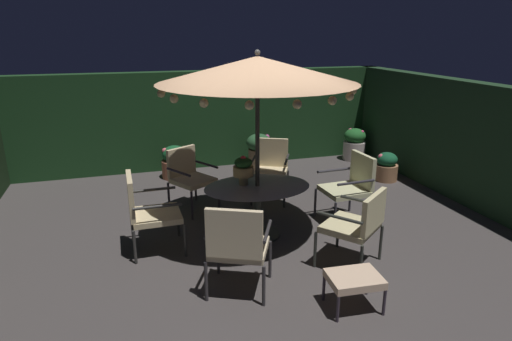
{
  "coord_description": "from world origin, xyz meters",
  "views": [
    {
      "loc": [
        -1.5,
        -5.14,
        2.68
      ],
      "look_at": [
        0.12,
        0.16,
        0.91
      ],
      "focal_mm": 30.87,
      "sensor_mm": 36.0,
      "label": 1
    }
  ],
  "objects_px": {
    "patio_dining_table": "(257,198)",
    "patio_chair_east": "(358,222)",
    "patio_chair_south": "(271,165)",
    "potted_plant_right_near": "(259,150)",
    "patio_chair_northeast": "(237,243)",
    "potted_plant_back_right": "(386,167)",
    "ottoman_footrest": "(354,280)",
    "patio_chair_north": "(147,208)",
    "potted_plant_left_far": "(175,162)",
    "patio_chair_southeast": "(351,183)",
    "centerpiece_planter": "(243,168)",
    "patio_chair_southwest": "(189,174)",
    "patio_umbrella": "(257,70)",
    "potted_plant_front_corner": "(354,144)"
  },
  "relations": [
    {
      "from": "patio_dining_table",
      "to": "patio_chair_east",
      "type": "bearing_deg",
      "value": -52.15
    },
    {
      "from": "patio_chair_south",
      "to": "potted_plant_right_near",
      "type": "bearing_deg",
      "value": 79.97
    },
    {
      "from": "patio_chair_northeast",
      "to": "potted_plant_back_right",
      "type": "relative_size",
      "value": 1.93
    },
    {
      "from": "patio_chair_east",
      "to": "ottoman_footrest",
      "type": "bearing_deg",
      "value": -120.81
    },
    {
      "from": "patio_chair_north",
      "to": "potted_plant_left_far",
      "type": "relative_size",
      "value": 1.63
    },
    {
      "from": "patio_chair_north",
      "to": "patio_chair_southeast",
      "type": "xyz_separation_m",
      "value": [
        2.88,
        0.09,
        0.0
      ]
    },
    {
      "from": "centerpiece_planter",
      "to": "patio_chair_southwest",
      "type": "xyz_separation_m",
      "value": [
        -0.57,
        1.12,
        -0.38
      ]
    },
    {
      "from": "patio_umbrella",
      "to": "patio_chair_north",
      "type": "bearing_deg",
      "value": -179.26
    },
    {
      "from": "ottoman_footrest",
      "to": "potted_plant_back_right",
      "type": "xyz_separation_m",
      "value": [
        2.54,
        3.37,
        -0.05
      ]
    },
    {
      "from": "potted_plant_front_corner",
      "to": "patio_umbrella",
      "type": "bearing_deg",
      "value": -136.61
    },
    {
      "from": "patio_umbrella",
      "to": "potted_plant_right_near",
      "type": "xyz_separation_m",
      "value": [
        0.91,
        2.86,
        -1.82
      ]
    },
    {
      "from": "patio_chair_northeast",
      "to": "patio_chair_southeast",
      "type": "relative_size",
      "value": 1.04
    },
    {
      "from": "patio_dining_table",
      "to": "centerpiece_planter",
      "type": "bearing_deg",
      "value": 147.81
    },
    {
      "from": "patio_chair_southwest",
      "to": "potted_plant_front_corner",
      "type": "height_order",
      "value": "patio_chair_southwest"
    },
    {
      "from": "patio_dining_table",
      "to": "centerpiece_planter",
      "type": "xyz_separation_m",
      "value": [
        -0.16,
        0.1,
        0.4
      ]
    },
    {
      "from": "patio_dining_table",
      "to": "patio_chair_north",
      "type": "height_order",
      "value": "patio_chair_north"
    },
    {
      "from": "patio_umbrella",
      "to": "potted_plant_right_near",
      "type": "height_order",
      "value": "patio_umbrella"
    },
    {
      "from": "patio_umbrella",
      "to": "patio_chair_southeast",
      "type": "bearing_deg",
      "value": 2.94
    },
    {
      "from": "patio_dining_table",
      "to": "patio_chair_southeast",
      "type": "xyz_separation_m",
      "value": [
        1.43,
        0.07,
        0.03
      ]
    },
    {
      "from": "patio_chair_south",
      "to": "potted_plant_back_right",
      "type": "xyz_separation_m",
      "value": [
        2.34,
        0.22,
        -0.3
      ]
    },
    {
      "from": "patio_umbrella",
      "to": "potted_plant_front_corner",
      "type": "relative_size",
      "value": 3.66
    },
    {
      "from": "patio_chair_northeast",
      "to": "potted_plant_back_right",
      "type": "height_order",
      "value": "patio_chair_northeast"
    },
    {
      "from": "patio_chair_southeast",
      "to": "potted_plant_left_far",
      "type": "bearing_deg",
      "value": 128.69
    },
    {
      "from": "patio_chair_north",
      "to": "patio_chair_east",
      "type": "distance_m",
      "value": 2.57
    },
    {
      "from": "patio_chair_southeast",
      "to": "patio_umbrella",
      "type": "bearing_deg",
      "value": -177.06
    },
    {
      "from": "patio_umbrella",
      "to": "potted_plant_front_corner",
      "type": "bearing_deg",
      "value": 43.39
    },
    {
      "from": "patio_chair_northeast",
      "to": "potted_plant_front_corner",
      "type": "relative_size",
      "value": 1.51
    },
    {
      "from": "patio_umbrella",
      "to": "patio_chair_east",
      "type": "height_order",
      "value": "patio_umbrella"
    },
    {
      "from": "patio_chair_north",
      "to": "patio_chair_northeast",
      "type": "relative_size",
      "value": 0.98
    },
    {
      "from": "patio_chair_south",
      "to": "potted_plant_right_near",
      "type": "xyz_separation_m",
      "value": [
        0.28,
        1.57,
        -0.17
      ]
    },
    {
      "from": "patio_umbrella",
      "to": "patio_chair_north",
      "type": "distance_m",
      "value": 2.18
    },
    {
      "from": "patio_chair_southwest",
      "to": "ottoman_footrest",
      "type": "relative_size",
      "value": 1.75
    },
    {
      "from": "patio_dining_table",
      "to": "potted_plant_left_far",
      "type": "relative_size",
      "value": 2.3
    },
    {
      "from": "patio_chair_north",
      "to": "centerpiece_planter",
      "type": "bearing_deg",
      "value": 5.39
    },
    {
      "from": "ottoman_footrest",
      "to": "potted_plant_front_corner",
      "type": "distance_m",
      "value": 5.47
    },
    {
      "from": "centerpiece_planter",
      "to": "potted_plant_right_near",
      "type": "xyz_separation_m",
      "value": [
        1.07,
        2.76,
        -0.55
      ]
    },
    {
      "from": "patio_umbrella",
      "to": "patio_chair_east",
      "type": "bearing_deg",
      "value": -52.16
    },
    {
      "from": "patio_dining_table",
      "to": "patio_chair_northeast",
      "type": "relative_size",
      "value": 1.38
    },
    {
      "from": "patio_chair_south",
      "to": "potted_plant_back_right",
      "type": "distance_m",
      "value": 2.37
    },
    {
      "from": "patio_chair_northeast",
      "to": "patio_dining_table",
      "type": "bearing_deg",
      "value": 64.6
    },
    {
      "from": "centerpiece_planter",
      "to": "patio_chair_south",
      "type": "height_order",
      "value": "centerpiece_planter"
    },
    {
      "from": "patio_chair_north",
      "to": "patio_chair_southwest",
      "type": "distance_m",
      "value": 1.43
    },
    {
      "from": "patio_chair_south",
      "to": "patio_chair_southwest",
      "type": "distance_m",
      "value": 1.36
    },
    {
      "from": "patio_umbrella",
      "to": "potted_plant_back_right",
      "type": "xyz_separation_m",
      "value": [
        2.98,
        1.51,
        -1.95
      ]
    },
    {
      "from": "patio_dining_table",
      "to": "patio_chair_southeast",
      "type": "relative_size",
      "value": 1.43
    },
    {
      "from": "potted_plant_right_near",
      "to": "potted_plant_left_far",
      "type": "xyz_separation_m",
      "value": [
        -1.68,
        -0.04,
        -0.09
      ]
    },
    {
      "from": "centerpiece_planter",
      "to": "patio_chair_southwest",
      "type": "distance_m",
      "value": 1.31
    },
    {
      "from": "patio_chair_southwest",
      "to": "potted_plant_back_right",
      "type": "distance_m",
      "value": 3.73
    },
    {
      "from": "patio_chair_southeast",
      "to": "ottoman_footrest",
      "type": "xyz_separation_m",
      "value": [
        -1.0,
        -1.94,
        -0.26
      ]
    },
    {
      "from": "patio_chair_north",
      "to": "patio_dining_table",
      "type": "bearing_deg",
      "value": 0.74
    }
  ]
}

